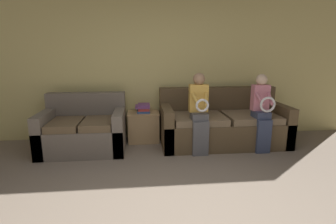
{
  "coord_description": "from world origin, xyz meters",
  "views": [
    {
      "loc": [
        -0.28,
        -1.93,
        1.59
      ],
      "look_at": [
        0.11,
        1.76,
        0.74
      ],
      "focal_mm": 28.0,
      "sensor_mm": 36.0,
      "label": 1
    }
  ],
  "objects_px": {
    "couch_side": "(84,131)",
    "side_shelf": "(144,126)",
    "child_left_seated": "(199,110)",
    "couch_main": "(222,125)",
    "child_right_seated": "(262,109)",
    "book_stack": "(143,108)"
  },
  "relations": [
    {
      "from": "child_left_seated",
      "to": "couch_main",
      "type": "bearing_deg",
      "value": 39.13
    },
    {
      "from": "side_shelf",
      "to": "couch_side",
      "type": "bearing_deg",
      "value": -161.51
    },
    {
      "from": "child_right_seated",
      "to": "side_shelf",
      "type": "xyz_separation_m",
      "value": [
        -1.9,
        0.67,
        -0.42
      ]
    },
    {
      "from": "couch_main",
      "to": "child_right_seated",
      "type": "distance_m",
      "value": 0.76
    },
    {
      "from": "child_right_seated",
      "to": "book_stack",
      "type": "xyz_separation_m",
      "value": [
        -1.89,
        0.67,
        -0.09
      ]
    },
    {
      "from": "side_shelf",
      "to": "book_stack",
      "type": "height_order",
      "value": "book_stack"
    },
    {
      "from": "couch_side",
      "to": "child_right_seated",
      "type": "xyz_separation_m",
      "value": [
        2.88,
        -0.35,
        0.38
      ]
    },
    {
      "from": "couch_side",
      "to": "book_stack",
      "type": "bearing_deg",
      "value": 18.39
    },
    {
      "from": "couch_side",
      "to": "side_shelf",
      "type": "height_order",
      "value": "couch_side"
    },
    {
      "from": "child_right_seated",
      "to": "book_stack",
      "type": "height_order",
      "value": "child_right_seated"
    },
    {
      "from": "couch_side",
      "to": "child_left_seated",
      "type": "bearing_deg",
      "value": -10.45
    },
    {
      "from": "couch_side",
      "to": "child_right_seated",
      "type": "distance_m",
      "value": 2.92
    },
    {
      "from": "child_left_seated",
      "to": "side_shelf",
      "type": "bearing_deg",
      "value": 142.49
    },
    {
      "from": "couch_main",
      "to": "child_left_seated",
      "type": "xyz_separation_m",
      "value": [
        -0.51,
        -0.42,
        0.37
      ]
    },
    {
      "from": "child_left_seated",
      "to": "side_shelf",
      "type": "xyz_separation_m",
      "value": [
        -0.87,
        0.67,
        -0.43
      ]
    },
    {
      "from": "couch_side",
      "to": "book_stack",
      "type": "height_order",
      "value": "couch_side"
    },
    {
      "from": "couch_side",
      "to": "book_stack",
      "type": "distance_m",
      "value": 1.08
    },
    {
      "from": "child_right_seated",
      "to": "side_shelf",
      "type": "relative_size",
      "value": 2.2
    },
    {
      "from": "couch_main",
      "to": "side_shelf",
      "type": "bearing_deg",
      "value": 169.62
    },
    {
      "from": "couch_side",
      "to": "side_shelf",
      "type": "bearing_deg",
      "value": 18.49
    },
    {
      "from": "side_shelf",
      "to": "book_stack",
      "type": "xyz_separation_m",
      "value": [
        0.0,
        -0.0,
        0.34
      ]
    },
    {
      "from": "side_shelf",
      "to": "book_stack",
      "type": "distance_m",
      "value": 0.34
    }
  ]
}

